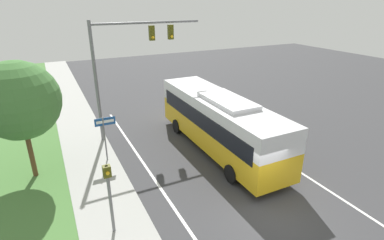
# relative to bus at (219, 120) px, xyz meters

# --- Properties ---
(ground_plane) EXTENTS (80.00, 80.00, 0.00)m
(ground_plane) POSITION_rel_bus_xyz_m (-1.03, -6.08, -1.94)
(ground_plane) COLOR #38383A
(lane_divider_near) EXTENTS (0.14, 30.00, 0.01)m
(lane_divider_near) POSITION_rel_bus_xyz_m (-4.63, -6.08, -1.94)
(lane_divider_near) COLOR silver
(lane_divider_near) RESTS_ON ground_plane
(lane_divider_far) EXTENTS (0.14, 30.00, 0.01)m
(lane_divider_far) POSITION_rel_bus_xyz_m (2.57, -6.08, -1.94)
(lane_divider_far) COLOR silver
(lane_divider_far) RESTS_ON ground_plane
(bus) EXTENTS (2.77, 10.85, 3.51)m
(bus) POSITION_rel_bus_xyz_m (0.00, 0.00, 0.00)
(bus) COLOR gold
(bus) RESTS_ON ground_plane
(signal_gantry) EXTENTS (6.98, 0.41, 7.49)m
(signal_gantry) POSITION_rel_bus_xyz_m (-4.10, 4.32, 3.39)
(signal_gantry) COLOR slate
(signal_gantry) RESTS_ON ground_plane
(pedestrian_signal) EXTENTS (0.28, 0.34, 3.04)m
(pedestrian_signal) POSITION_rel_bus_xyz_m (-7.33, -4.31, 0.13)
(pedestrian_signal) COLOR slate
(pedestrian_signal) RESTS_ON ground_plane
(street_sign) EXTENTS (1.11, 0.08, 2.69)m
(street_sign) POSITION_rel_bus_xyz_m (-6.33, 1.52, -0.08)
(street_sign) COLOR slate
(street_sign) RESTS_ON ground_plane
(roadside_tree) EXTENTS (3.76, 3.76, 5.95)m
(roadside_tree) POSITION_rel_bus_xyz_m (-10.05, 1.53, 2.21)
(roadside_tree) COLOR brown
(roadside_tree) RESTS_ON grass_verge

